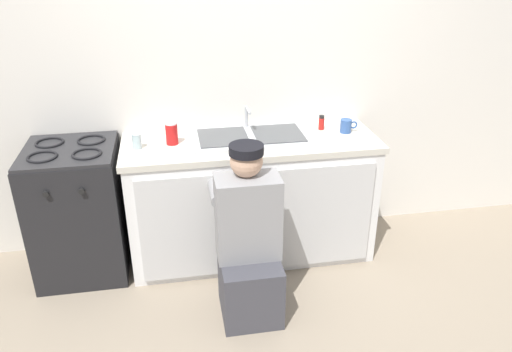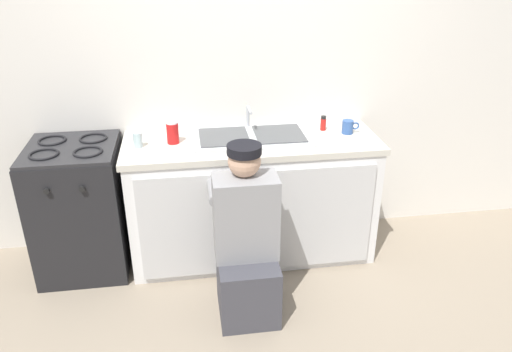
# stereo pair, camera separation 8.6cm
# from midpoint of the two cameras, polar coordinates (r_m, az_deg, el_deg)

# --- Properties ---
(ground_plane) EXTENTS (12.00, 12.00, 0.00)m
(ground_plane) POSITION_cam_midpoint_polar(r_m,az_deg,el_deg) (3.61, -0.41, -11.07)
(ground_plane) COLOR gray
(back_wall) EXTENTS (6.00, 0.10, 2.50)m
(back_wall) POSITION_cam_midpoint_polar(r_m,az_deg,el_deg) (3.65, -2.24, 11.25)
(back_wall) COLOR silver
(back_wall) RESTS_ON ground_plane
(counter_cabinet) EXTENTS (1.71, 0.62, 0.86)m
(counter_cabinet) POSITION_cam_midpoint_polar(r_m,az_deg,el_deg) (3.62, -1.22, -2.88)
(counter_cabinet) COLOR white
(counter_cabinet) RESTS_ON ground_plane
(countertop) EXTENTS (1.75, 0.62, 0.04)m
(countertop) POSITION_cam_midpoint_polar(r_m,az_deg,el_deg) (3.43, -1.31, 3.81)
(countertop) COLOR beige
(countertop) RESTS_ON counter_cabinet
(sink_double_basin) EXTENTS (0.80, 0.44, 0.19)m
(sink_double_basin) POSITION_cam_midpoint_polar(r_m,az_deg,el_deg) (3.42, -1.32, 4.45)
(sink_double_basin) COLOR silver
(sink_double_basin) RESTS_ON countertop
(stove_range) EXTENTS (0.59, 0.62, 0.94)m
(stove_range) POSITION_cam_midpoint_polar(r_m,az_deg,el_deg) (3.65, -20.25, -3.74)
(stove_range) COLOR black
(stove_range) RESTS_ON ground_plane
(plumber_person) EXTENTS (0.42, 0.61, 1.10)m
(plumber_person) POSITION_cam_midpoint_polar(r_m,az_deg,el_deg) (3.05, -1.66, -8.17)
(plumber_person) COLOR #3F3F47
(plumber_person) RESTS_ON ground_plane
(coffee_mug) EXTENTS (0.13, 0.08, 0.09)m
(coffee_mug) POSITION_cam_midpoint_polar(r_m,az_deg,el_deg) (3.60, 9.60, 5.66)
(coffee_mug) COLOR #335699
(coffee_mug) RESTS_ON countertop
(soda_cup_red) EXTENTS (0.08, 0.08, 0.15)m
(soda_cup_red) POSITION_cam_midpoint_polar(r_m,az_deg,el_deg) (3.38, -10.34, 4.82)
(soda_cup_red) COLOR red
(soda_cup_red) RESTS_ON countertop
(spice_bottle_red) EXTENTS (0.04, 0.04, 0.10)m
(spice_bottle_red) POSITION_cam_midpoint_polar(r_m,az_deg,el_deg) (3.63, 6.81, 6.07)
(spice_bottle_red) COLOR red
(spice_bottle_red) RESTS_ON countertop
(water_glass) EXTENTS (0.06, 0.06, 0.10)m
(water_glass) POSITION_cam_midpoint_polar(r_m,az_deg,el_deg) (3.37, -14.18, 3.88)
(water_glass) COLOR #ADC6CC
(water_glass) RESTS_ON countertop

